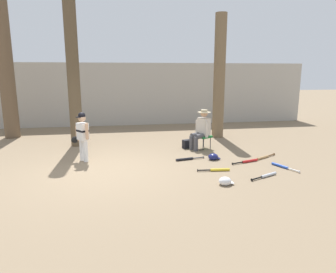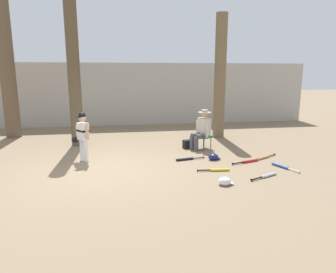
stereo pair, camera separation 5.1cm
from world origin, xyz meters
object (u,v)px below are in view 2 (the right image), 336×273
bat_yellow_trainer (217,170)px  tree_behind_spectator (220,83)px  tree_near_player (74,75)px  bat_wood_tan (264,157)px  bat_red_barrel (248,161)px  bat_black_composite (187,159)px  folding_stool (204,137)px  batting_helmet_white (225,181)px  bat_aluminum_silver (267,176)px  handbag_beside_stool (189,144)px  young_ballplayer (82,133)px  tree_far_left (6,61)px  batting_helmet_navy (213,157)px  seated_spectator (202,128)px  bat_blue_youth (282,167)px

bat_yellow_trainer → tree_behind_spectator: bearing=71.5°
tree_near_player → bat_wood_tan: bearing=-25.0°
bat_red_barrel → bat_yellow_trainer: bearing=-151.5°
bat_black_composite → bat_wood_tan: (2.13, -0.18, 0.00)m
folding_stool → batting_helmet_white: folding_stool is taller
tree_behind_spectator → bat_black_composite: bearing=-122.8°
tree_near_player → bat_aluminum_silver: (4.56, -3.86, -2.20)m
handbag_beside_stool → batting_helmet_white: 3.22m
young_ballplayer → tree_near_player: bearing=101.2°
bat_wood_tan → tree_far_left: bearing=151.8°
young_ballplayer → bat_red_barrel: young_ballplayer is taller
folding_stool → tree_far_left: size_ratio=0.09×
batting_helmet_navy → bat_black_composite: bearing=173.4°
bat_aluminum_silver → handbag_beside_stool: bearing=111.2°
seated_spectator → bat_aluminum_silver: size_ratio=1.57×
handbag_beside_stool → seated_spectator: bearing=-26.6°
young_ballplayer → seated_spectator: size_ratio=1.09×
tree_far_left → bat_black_composite: (5.55, -3.93, -2.66)m
batting_helmet_white → batting_helmet_navy: bearing=79.7°
tree_behind_spectator → seated_spectator: size_ratio=3.66×
tree_far_left → bat_blue_youth: (7.72, -4.96, -2.66)m
tree_behind_spectator → bat_yellow_trainer: tree_behind_spectator is taller
tree_near_player → batting_helmet_navy: 4.95m
bat_black_composite → batting_helmet_navy: size_ratio=2.54×
bat_yellow_trainer → batting_helmet_navy: size_ratio=2.44×
bat_black_composite → batting_helmet_white: (0.38, -1.91, 0.05)m
handbag_beside_stool → bat_yellow_trainer: handbag_beside_stool is taller
tree_behind_spectator → bat_wood_tan: (0.34, -2.95, -1.89)m
bat_wood_tan → seated_spectator: bearing=137.5°
bat_wood_tan → bat_blue_youth: size_ratio=0.95×
seated_spectator → bat_red_barrel: size_ratio=1.50×
tree_far_left → bat_aluminum_silver: 9.33m
folding_stool → bat_black_composite: (-0.80, -1.17, -0.33)m
tree_far_left → bat_yellow_trainer: (6.06, -4.96, -2.66)m
batting_helmet_navy → handbag_beside_stool: bearing=104.8°
tree_near_player → bat_aluminum_silver: tree_near_player is taller
handbag_beside_stool → bat_aluminum_silver: 3.12m
handbag_beside_stool → bat_wood_tan: bearing=-39.8°
bat_aluminum_silver → bat_blue_youth: size_ratio=1.00×
bat_blue_youth → batting_helmet_navy: batting_helmet_navy is taller
bat_blue_youth → folding_stool: bearing=122.1°
tree_far_left → bat_blue_youth: bearing=-32.7°
bat_aluminum_silver → batting_helmet_navy: bearing=116.6°
bat_blue_youth → batting_helmet_navy: 1.74m
tree_far_left → tree_behind_spectator: bearing=-9.0°
bat_blue_youth → tree_behind_spectator: bearing=95.8°
bat_wood_tan → tree_behind_spectator: bearing=96.6°
tree_near_player → bat_aluminum_silver: size_ratio=6.47×
tree_near_player → bat_aluminum_silver: bearing=-40.2°
tree_far_left → bat_red_barrel: tree_far_left is taller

